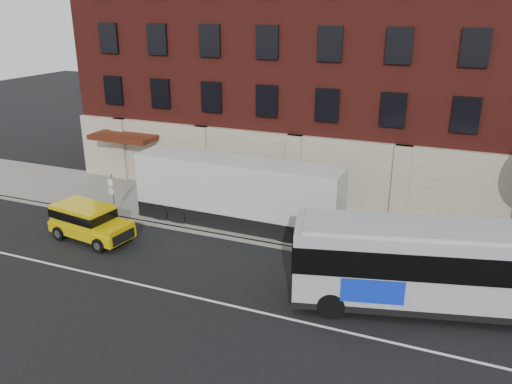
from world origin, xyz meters
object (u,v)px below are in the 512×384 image
at_px(city_bus, 462,266).
at_px(shipping_container, 238,194).
at_px(yellow_suv, 88,220).
at_px(sign_pole, 112,193).

distance_m(city_bus, shipping_container, 11.72).
relative_size(yellow_suv, shipping_container, 0.42).
relative_size(city_bus, yellow_suv, 2.76).
xyz_separation_m(city_bus, shipping_container, (-10.99, 4.06, -0.08)).
height_order(city_bus, shipping_container, shipping_container).
xyz_separation_m(sign_pole, shipping_container, (6.82, 1.44, 0.36)).
bearing_deg(shipping_container, city_bus, -20.27).
bearing_deg(city_bus, sign_pole, 171.64).
relative_size(sign_pole, city_bus, 0.20).
relative_size(city_bus, shipping_container, 1.16).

